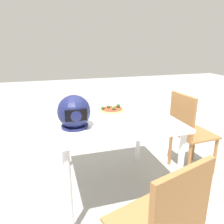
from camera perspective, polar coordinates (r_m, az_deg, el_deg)
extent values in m
plane|color=#9E9E99|center=(2.35, 0.03, -19.08)|extent=(14.00, 14.00, 0.00)
cube|color=white|center=(2.00, 0.04, -1.53)|extent=(1.04, 0.99, 0.03)
cylinder|color=white|center=(2.67, 6.80, -5.43)|extent=(0.05, 0.05, 0.74)
cylinder|color=white|center=(2.47, -13.29, -7.71)|extent=(0.05, 0.05, 0.74)
cylinder|color=white|center=(1.99, 17.10, -14.71)|extent=(0.05, 0.05, 0.74)
cylinder|color=white|center=(1.72, -11.12, -19.86)|extent=(0.05, 0.05, 0.74)
cylinder|color=white|center=(2.12, -0.03, 0.18)|extent=(0.29, 0.29, 0.01)
cylinder|color=tan|center=(2.11, -0.03, 0.57)|extent=(0.23, 0.23, 0.02)
cylinder|color=red|center=(2.11, -0.03, 0.84)|extent=(0.21, 0.21, 0.00)
sphere|color=#234C1E|center=(2.07, 0.51, 0.85)|extent=(0.04, 0.04, 0.04)
sphere|color=#234C1E|center=(2.13, -0.93, 1.33)|extent=(0.04, 0.04, 0.04)
sphere|color=#234C1E|center=(2.15, 1.68, 1.56)|extent=(0.04, 0.04, 0.04)
sphere|color=#234C1E|center=(2.09, -2.37, 1.01)|extent=(0.04, 0.04, 0.04)
cylinder|color=#E0D172|center=(2.09, 0.38, 0.94)|extent=(0.02, 0.02, 0.01)
cylinder|color=#E0D172|center=(2.10, -2.34, 1.03)|extent=(0.02, 0.02, 0.02)
cylinder|color=#E0D172|center=(2.12, -1.02, 1.27)|extent=(0.02, 0.02, 0.02)
cylinder|color=#E0D172|center=(2.14, 0.26, 1.34)|extent=(0.03, 0.03, 0.02)
cylinder|color=#E0D172|center=(2.10, -2.50, 0.97)|extent=(0.02, 0.02, 0.01)
sphere|color=#191E4C|center=(1.72, -9.79, 0.11)|extent=(0.26, 0.26, 0.26)
cylinder|color=#191E4C|center=(1.76, -9.60, -3.59)|extent=(0.21, 0.21, 0.02)
cube|color=black|center=(1.61, -9.29, -0.83)|extent=(0.16, 0.02, 0.09)
cube|color=#996638|center=(2.61, 20.41, -5.33)|extent=(0.42, 0.42, 0.02)
cube|color=#996638|center=(2.41, 17.63, -0.88)|extent=(0.05, 0.38, 0.45)
cylinder|color=#996638|center=(2.91, 20.40, -7.70)|extent=(0.04, 0.04, 0.43)
cylinder|color=#996638|center=(2.70, 25.05, -10.41)|extent=(0.04, 0.04, 0.43)
cylinder|color=#996638|center=(2.72, 14.82, -9.01)|extent=(0.04, 0.04, 0.43)
cylinder|color=#996638|center=(2.48, 19.31, -12.13)|extent=(0.04, 0.04, 0.43)
cube|color=#996638|center=(1.13, 17.46, -23.53)|extent=(0.37, 0.14, 0.45)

